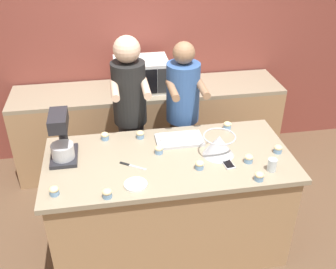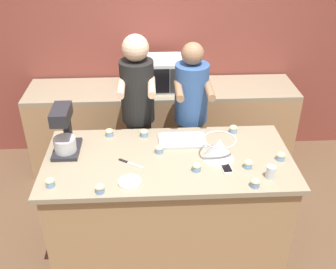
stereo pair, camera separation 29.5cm
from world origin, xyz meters
The scene contains 24 objects.
ground_plane centered at (0.00, 0.00, 0.00)m, with size 16.00×16.00×0.00m, color brown.
back_wall centered at (0.00, 1.62, 1.35)m, with size 10.00×0.06×2.70m.
island_counter centered at (0.00, 0.00, 0.45)m, with size 1.90×0.90×0.90m.
back_counter centered at (0.00, 1.27, 0.46)m, with size 2.80×0.60×0.92m.
person_left centered at (-0.24, 0.65, 0.90)m, with size 0.31×0.49×1.67m.
person_right centered at (0.24, 0.65, 0.85)m, with size 0.32×0.49×1.59m.
stand_mixer centered at (-0.79, 0.13, 1.07)m, with size 0.20×0.30×0.39m.
mixing_bowl centered at (0.38, -0.02, 0.99)m, with size 0.25×0.25×0.17m.
baking_tray centered at (0.12, 0.22, 0.92)m, with size 0.38×0.23×0.04m.
microwave_oven centered at (-0.07, 1.27, 1.07)m, with size 0.54×0.40×0.32m.
cell_phone centered at (0.42, -0.16, 0.91)m, with size 0.09×0.15×0.01m.
drinking_glass centered at (0.71, -0.29, 0.95)m, with size 0.07×0.07×0.10m.
small_plate centered at (-0.29, -0.30, 0.91)m, with size 0.16×0.16×0.02m.
knife centered at (-0.30, -0.06, 0.91)m, with size 0.19×0.14×0.01m.
cupcake_0 centered at (0.85, -0.07, 0.94)m, with size 0.07×0.07×0.07m.
cupcake_1 centered at (0.58, -0.16, 0.94)m, with size 0.07×0.07×0.07m.
cupcake_2 centered at (0.58, -0.38, 0.94)m, with size 0.07×0.07×0.07m.
cupcake_3 centered at (-0.83, -0.30, 0.94)m, with size 0.07×0.07×0.07m.
cupcake_4 centered at (-0.19, 0.32, 0.94)m, with size 0.07×0.07×0.07m.
cupcake_5 centered at (-0.48, -0.39, 0.94)m, with size 0.07×0.07×0.07m.
cupcake_6 centered at (-0.07, 0.07, 0.94)m, with size 0.07×0.07×0.07m.
cupcake_7 centered at (-0.47, 0.35, 0.94)m, with size 0.07×0.07×0.07m.
cupcake_8 centered at (0.20, -0.18, 0.94)m, with size 0.07×0.07×0.07m.
cupcake_9 centered at (0.57, 0.35, 0.94)m, with size 0.07×0.07×0.07m.
Camera 1 is at (-0.42, -2.45, 2.62)m, focal length 42.00 mm.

